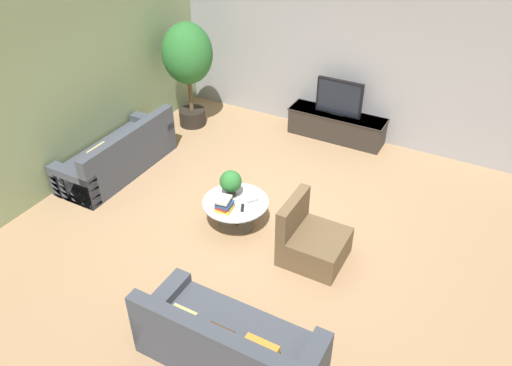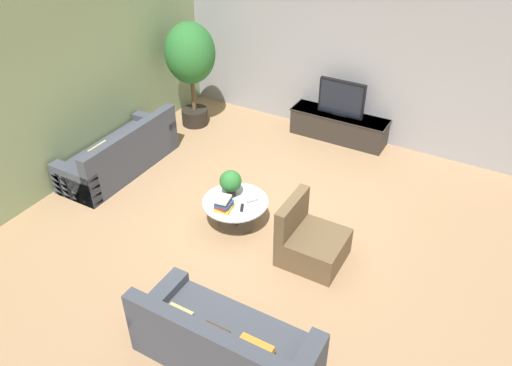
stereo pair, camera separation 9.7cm
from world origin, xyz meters
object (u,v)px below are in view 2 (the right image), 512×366
at_px(potted_palm_tall, 190,58).
at_px(couch_by_wall, 121,155).
at_px(media_console, 339,126).
at_px(couch_near_entry, 225,345).
at_px(potted_plant_tabletop, 231,182).
at_px(television, 342,98).
at_px(armchair_wicker, 310,242).
at_px(coffee_table, 235,208).

bearing_deg(potted_palm_tall, couch_by_wall, -93.29).
distance_m(media_console, couch_by_wall, 3.93).
xyz_separation_m(couch_by_wall, couch_near_entry, (3.53, -2.33, -0.00)).
bearing_deg(potted_plant_tabletop, potted_palm_tall, 135.17).
relative_size(media_console, potted_palm_tall, 0.90).
xyz_separation_m(potted_palm_tall, potted_plant_tabletop, (2.19, -2.17, -0.67)).
height_order(television, couch_near_entry, television).
bearing_deg(television, armchair_wicker, -74.86).
relative_size(media_console, couch_near_entry, 0.92).
bearing_deg(couch_by_wall, armchair_wicker, 83.52).
distance_m(coffee_table, potted_palm_tall, 3.40).
height_order(couch_by_wall, armchair_wicker, armchair_wicker).
height_order(armchair_wicker, potted_palm_tall, potted_palm_tall).
xyz_separation_m(armchair_wicker, potted_palm_tall, (-3.52, 2.37, 1.06)).
xyz_separation_m(armchair_wicker, potted_plant_tabletop, (-1.34, 0.20, 0.38)).
relative_size(media_console, television, 2.12).
bearing_deg(couch_by_wall, media_console, 135.13).
distance_m(television, armchair_wicker, 3.35).
relative_size(armchair_wicker, potted_palm_tall, 0.43).
distance_m(couch_near_entry, potted_palm_tall, 5.59).
bearing_deg(potted_plant_tabletop, media_console, 81.05).
height_order(couch_near_entry, armchair_wicker, armchair_wicker).
relative_size(potted_palm_tall, potted_plant_tabletop, 4.91).
bearing_deg(coffee_table, media_console, 83.62).
relative_size(television, coffee_table, 0.90).
distance_m(television, coffee_table, 3.15).
height_order(television, coffee_table, television).
relative_size(couch_near_entry, armchair_wicker, 2.27).
bearing_deg(coffee_table, armchair_wicker, -5.14).
distance_m(coffee_table, potted_plant_tabletop, 0.40).
bearing_deg(media_console, couch_by_wall, -134.87).
bearing_deg(couch_near_entry, potted_plant_tabletop, -59.87).
distance_m(couch_near_entry, armchair_wicker, 1.92).
bearing_deg(couch_near_entry, couch_by_wall, -33.47).
bearing_deg(potted_palm_tall, coffee_table, -44.41).
height_order(couch_by_wall, potted_plant_tabletop, couch_by_wall).
bearing_deg(potted_plant_tabletop, couch_by_wall, 174.73).
relative_size(couch_by_wall, armchair_wicker, 2.48).
height_order(coffee_table, potted_palm_tall, potted_palm_tall).
distance_m(couch_near_entry, potted_plant_tabletop, 2.48).
distance_m(couch_by_wall, potted_plant_tabletop, 2.34).
bearing_deg(couch_near_entry, potted_palm_tall, -51.49).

